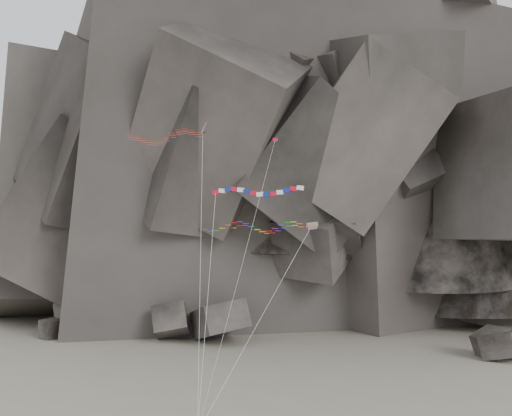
# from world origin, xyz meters

# --- Properties ---
(ground) EXTENTS (260.00, 260.00, 0.00)m
(ground) POSITION_xyz_m (0.00, 0.00, 0.00)
(ground) COLOR gray
(ground) RESTS_ON ground
(headland) EXTENTS (110.00, 70.00, 84.00)m
(headland) POSITION_xyz_m (0.00, 70.00, 42.00)
(headland) COLOR #564D47
(headland) RESTS_ON ground
(boulder_field) EXTENTS (78.00, 19.27, 7.57)m
(boulder_field) POSITION_xyz_m (-7.51, 34.96, 2.05)
(boulder_field) COLOR #47423F
(boulder_field) RESTS_ON ground
(delta_kite) EXTENTS (11.81, 15.59, 27.95)m
(delta_kite) POSITION_xyz_m (-7.79, 4.62, 28.12)
(delta_kite) COLOR red
(delta_kite) RESTS_ON ground
(banner_kite) EXTENTS (9.20, 10.93, 20.47)m
(banner_kite) POSITION_xyz_m (3.25, 0.01, 21.66)
(banner_kite) COLOR red
(banner_kite) RESTS_ON ground
(parafoil_kite) EXTENTS (12.51, 13.10, 17.07)m
(parafoil_kite) POSITION_xyz_m (2.47, 2.89, 18.34)
(parafoil_kite) COLOR yellow
(parafoil_kite) RESTS_ON ground
(pennant_kite) EXTENTS (5.49, 9.85, 25.13)m
(pennant_kite) POSITION_xyz_m (3.53, -2.88, 19.45)
(pennant_kite) COLOR red
(pennant_kite) RESTS_ON ground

